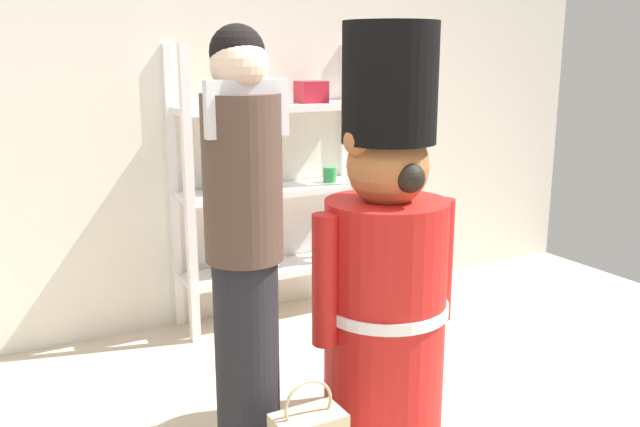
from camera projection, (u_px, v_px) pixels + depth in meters
The scene contains 4 objects.
back_wall at pixel (153, 109), 3.93m from camera, with size 6.40×0.12×2.60m, color silver.
merchandise_shelf at pixel (274, 183), 4.15m from camera, with size 1.21×0.35×1.67m.
teddy_bear_guard at pixel (386, 259), 2.93m from camera, with size 0.71×0.55×1.74m.
person_shopper at pixel (244, 245), 2.55m from camera, with size 0.31×0.29×1.72m.
Camera 1 is at (-1.06, -1.73, 1.63)m, focal length 38.45 mm.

